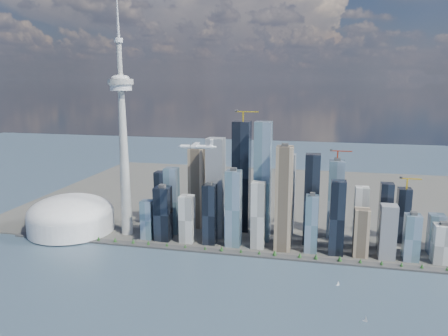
% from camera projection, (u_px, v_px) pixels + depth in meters
% --- Properties ---
extents(ground, '(4000.00, 4000.00, 0.00)m').
position_uv_depth(ground, '(222.00, 318.00, 671.28)').
color(ground, '#314B56').
rests_on(ground, ground).
extents(seawall, '(1100.00, 22.00, 4.00)m').
position_uv_depth(seawall, '(249.00, 254.00, 910.00)').
color(seawall, '#383838').
rests_on(seawall, ground).
extents(land, '(1400.00, 900.00, 3.00)m').
position_uv_depth(land, '(273.00, 198.00, 1340.53)').
color(land, '#4C4C47').
rests_on(land, ground).
extents(shoreline_trees, '(960.53, 7.20, 8.80)m').
position_uv_depth(shoreline_trees, '(249.00, 251.00, 908.65)').
color(shoreline_trees, '#3F2D1E').
rests_on(shoreline_trees, seawall).
extents(skyscraper_cluster, '(736.00, 142.00, 288.38)m').
position_uv_depth(skyscraper_cluster, '(282.00, 204.00, 962.77)').
color(skyscraper_cluster, black).
rests_on(skyscraper_cluster, land).
extents(needle_tower, '(56.00, 56.00, 550.50)m').
position_uv_depth(needle_tower, '(123.00, 135.00, 984.63)').
color(needle_tower, '#9E9E99').
rests_on(needle_tower, land).
extents(dome_stadium, '(200.00, 200.00, 86.00)m').
position_uv_depth(dome_stadium, '(71.00, 216.00, 1044.05)').
color(dome_stadium, silver).
rests_on(dome_stadium, land).
extents(airplane, '(73.85, 65.49, 18.00)m').
position_uv_depth(airplane, '(197.00, 146.00, 824.59)').
color(airplane, white).
rests_on(airplane, ground).
extents(sailboat_west, '(7.21, 4.17, 10.20)m').
position_uv_depth(sailboat_west, '(365.00, 320.00, 660.08)').
color(sailboat_west, white).
rests_on(sailboat_west, ground).
extents(sailboat_east, '(6.36, 3.98, 9.13)m').
position_uv_depth(sailboat_east, '(338.00, 284.00, 776.50)').
color(sailboat_east, white).
rests_on(sailboat_east, ground).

